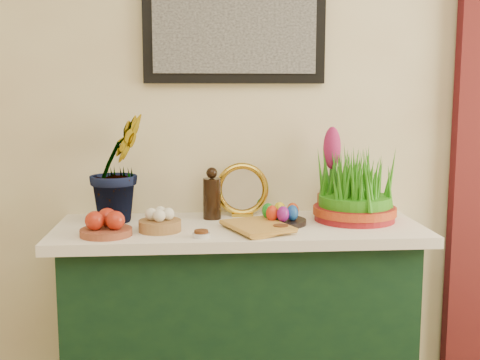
% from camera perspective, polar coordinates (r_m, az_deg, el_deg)
% --- Properties ---
extents(sideboard, '(1.30, 0.45, 0.85)m').
position_cam_1_polar(sideboard, '(2.47, -0.09, -14.82)').
color(sideboard, '#12331A').
rests_on(sideboard, ground).
extents(tablecloth, '(1.40, 0.55, 0.04)m').
position_cam_1_polar(tablecloth, '(2.33, -0.10, -4.70)').
color(tablecloth, white).
rests_on(tablecloth, sideboard).
extents(hyacinth_green, '(0.37, 0.37, 0.56)m').
position_cam_1_polar(hyacinth_green, '(2.39, -11.51, 2.79)').
color(hyacinth_green, '#30771F').
rests_on(hyacinth_green, tablecloth).
extents(apple_bowl, '(0.23, 0.23, 0.09)m').
position_cam_1_polar(apple_bowl, '(2.19, -12.60, -4.17)').
color(apple_bowl, brown).
rests_on(apple_bowl, tablecloth).
extents(garlic_basket, '(0.19, 0.19, 0.09)m').
position_cam_1_polar(garlic_basket, '(2.22, -7.61, -3.93)').
color(garlic_basket, '#A86F43').
rests_on(garlic_basket, tablecloth).
extents(vinegar_cruet, '(0.07, 0.07, 0.21)m').
position_cam_1_polar(vinegar_cruet, '(2.41, -2.68, -1.54)').
color(vinegar_cruet, black).
rests_on(vinegar_cruet, tablecloth).
extents(mirror, '(0.22, 0.07, 0.22)m').
position_cam_1_polar(mirror, '(2.47, 0.20, -0.97)').
color(mirror, gold).
rests_on(mirror, tablecloth).
extents(book, '(0.26, 0.31, 0.04)m').
position_cam_1_polar(book, '(2.17, -0.61, -4.62)').
color(book, gold).
rests_on(book, tablecloth).
extents(spice_dish_left, '(0.06, 0.06, 0.03)m').
position_cam_1_polar(spice_dish_left, '(2.12, -3.70, -5.14)').
color(spice_dish_left, silver).
rests_on(spice_dish_left, tablecloth).
extents(spice_dish_right, '(0.07, 0.07, 0.03)m').
position_cam_1_polar(spice_dish_right, '(2.19, 3.88, -4.67)').
color(spice_dish_right, silver).
rests_on(spice_dish_right, tablecloth).
extents(egg_plate, '(0.25, 0.25, 0.08)m').
position_cam_1_polar(egg_plate, '(2.32, 3.92, -3.48)').
color(egg_plate, black).
rests_on(egg_plate, tablecloth).
extents(hyacinth_pink, '(0.11, 0.11, 0.37)m').
position_cam_1_polar(hyacinth_pink, '(2.49, 8.66, 0.36)').
color(hyacinth_pink, '#995731').
rests_on(hyacinth_pink, tablecloth).
extents(wheatgrass_sabzeh, '(0.33, 0.33, 0.27)m').
position_cam_1_polar(wheatgrass_sabzeh, '(2.41, 10.85, -1.05)').
color(wheatgrass_sabzeh, maroon).
rests_on(wheatgrass_sabzeh, tablecloth).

